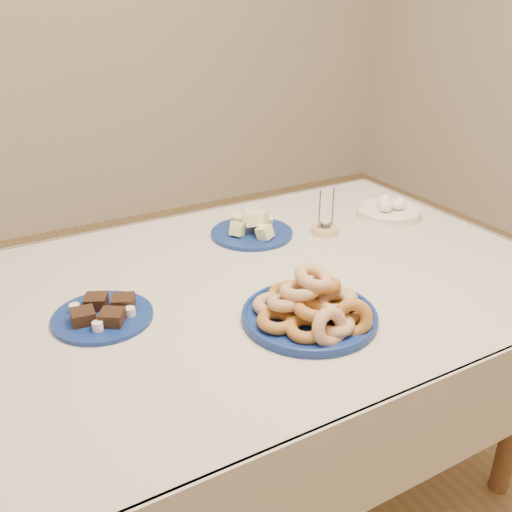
% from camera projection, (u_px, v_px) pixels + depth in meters
% --- Properties ---
extents(ground, '(5.00, 5.00, 0.00)m').
position_uv_depth(ground, '(248.00, 487.00, 1.84)').
color(ground, olive).
rests_on(ground, ground).
extents(dining_table, '(1.71, 1.11, 0.75)m').
position_uv_depth(dining_table, '(247.00, 317.00, 1.57)').
color(dining_table, brown).
rests_on(dining_table, ground).
extents(donut_platter, '(0.34, 0.34, 0.15)m').
position_uv_depth(donut_platter, '(312.00, 308.00, 1.33)').
color(donut_platter, navy).
rests_on(donut_platter, dining_table).
extents(melon_plate, '(0.33, 0.33, 0.09)m').
position_uv_depth(melon_plate, '(253.00, 228.00, 1.80)').
color(melon_plate, navy).
rests_on(melon_plate, dining_table).
extents(brownie_plate, '(0.31, 0.31, 0.04)m').
position_uv_depth(brownie_plate, '(103.00, 314.00, 1.35)').
color(brownie_plate, navy).
rests_on(brownie_plate, dining_table).
extents(candle_holder, '(0.09, 0.09, 0.15)m').
position_uv_depth(candle_holder, '(325.00, 229.00, 1.82)').
color(candle_holder, tan).
rests_on(candle_holder, dining_table).
extents(egg_bowl, '(0.24, 0.24, 0.07)m').
position_uv_depth(egg_bowl, '(389.00, 210.00, 1.94)').
color(egg_bowl, white).
rests_on(egg_bowl, dining_table).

